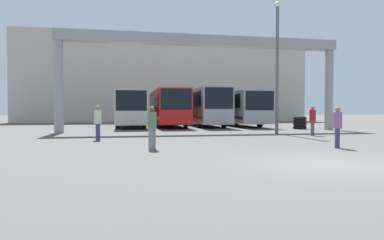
{
  "coord_description": "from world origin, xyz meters",
  "views": [
    {
      "loc": [
        -5.36,
        -8.23,
        1.43
      ],
      "look_at": [
        -0.46,
        16.93,
        0.72
      ],
      "focal_mm": 32.0,
      "sensor_mm": 36.0,
      "label": 1
    }
  ],
  "objects": [
    {
      "name": "ground_plane",
      "position": [
        0.0,
        0.0,
        0.0
      ],
      "size": [
        200.0,
        200.0,
        0.0
      ],
      "primitive_type": "plane",
      "color": "#514F4C"
    },
    {
      "name": "building_backdrop",
      "position": [
        0.0,
        40.8,
        5.6
      ],
      "size": [
        37.55,
        12.0,
        11.2
      ],
      "color": "#B7B2A3",
      "rests_on": "ground"
    },
    {
      "name": "overhead_gantry",
      "position": [
        0.0,
        14.85,
        5.33
      ],
      "size": [
        19.69,
        0.8,
        6.6
      ],
      "color": "gray",
      "rests_on": "ground"
    },
    {
      "name": "bus_slot_0",
      "position": [
        -4.93,
        22.22,
        1.73
      ],
      "size": [
        2.46,
        10.61,
        3.01
      ],
      "color": "beige",
      "rests_on": "ground"
    },
    {
      "name": "bus_slot_1",
      "position": [
        -1.64,
        22.13,
        1.82
      ],
      "size": [
        2.55,
        10.42,
        3.16
      ],
      "color": "red",
      "rests_on": "ground"
    },
    {
      "name": "bus_slot_2",
      "position": [
        1.64,
        22.16,
        1.91
      ],
      "size": [
        2.48,
        10.48,
        3.31
      ],
      "color": "#999EA5",
      "rests_on": "ground"
    },
    {
      "name": "bus_slot_3",
      "position": [
        4.93,
        23.1,
        1.77
      ],
      "size": [
        2.6,
        12.36,
        3.07
      ],
      "color": "#999EA5",
      "rests_on": "ground"
    },
    {
      "name": "pedestrian_mid_left",
      "position": [
        2.59,
        3.5,
        0.84
      ],
      "size": [
        0.33,
        0.33,
        1.58
      ],
      "rotation": [
        0.0,
        0.0,
        4.08
      ],
      "color": "navy",
      "rests_on": "ground"
    },
    {
      "name": "pedestrian_near_center",
      "position": [
        -4.4,
        4.42,
        0.85
      ],
      "size": [
        0.33,
        0.33,
        1.59
      ],
      "rotation": [
        0.0,
        0.0,
        3.87
      ],
      "color": "gray",
      "rests_on": "ground"
    },
    {
      "name": "pedestrian_near_left",
      "position": [
        -6.68,
        8.91,
        0.89
      ],
      "size": [
        0.35,
        0.35,
        1.67
      ],
      "rotation": [
        0.0,
        0.0,
        4.98
      ],
      "color": "navy",
      "rests_on": "ground"
    },
    {
      "name": "pedestrian_near_right",
      "position": [
        5.11,
        9.56,
        0.9
      ],
      "size": [
        0.35,
        0.35,
        1.7
      ],
      "rotation": [
        0.0,
        0.0,
        4.11
      ],
      "color": "brown",
      "rests_on": "ground"
    },
    {
      "name": "tire_stack",
      "position": [
        7.97,
        16.26,
        0.48
      ],
      "size": [
        1.04,
        1.04,
        0.96
      ],
      "color": "black",
      "rests_on": "ground"
    },
    {
      "name": "lamp_post",
      "position": [
        3.78,
        11.39,
        4.41
      ],
      "size": [
        0.36,
        0.36,
        8.09
      ],
      "color": "#595B60",
      "rests_on": "ground"
    }
  ]
}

